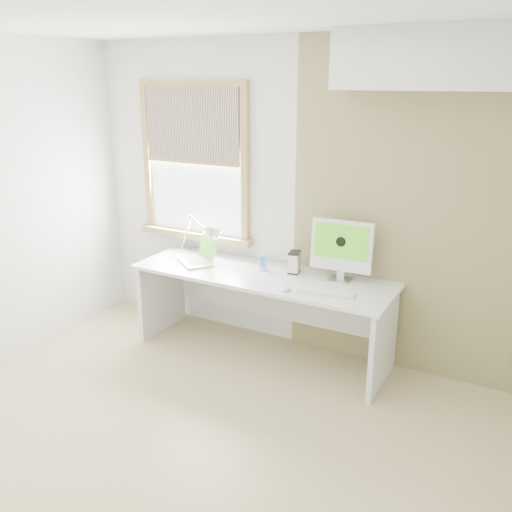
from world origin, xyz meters
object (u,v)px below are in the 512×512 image
Objects in this scene: desk at (265,294)px; imac at (342,247)px; laptop at (201,255)px; external_drive at (294,262)px; desk_lamp at (206,238)px.

imac is at bearing 11.65° from desk.
laptop is 0.85m from external_drive.
desk is at bearing -6.74° from desk_lamp.
laptop is 0.88× the size of imac.
imac is at bearing 7.80° from laptop.
external_drive is at bearing 2.25° from desk_lamp.
laptop is at bearing -172.20° from imac.
imac reaches higher than desk_lamp.
external_drive is at bearing 10.22° from laptop.
laptop reaches higher than desk.
external_drive is (0.83, 0.15, 0.03)m from laptop.
imac is at bearing 2.38° from desk_lamp.
desk_lamp is at bearing -177.75° from external_drive.
desk is at bearing 3.89° from laptop.
desk is 0.78m from imac.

